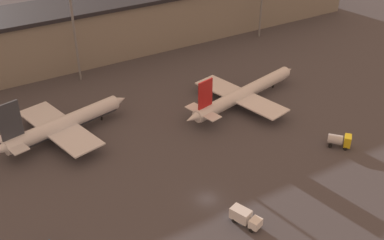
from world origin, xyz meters
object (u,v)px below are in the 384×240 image
Objects in this scene: service_vehicle_1 at (245,217)px; airplane_1 at (243,94)px; airplane_0 at (63,125)px; service_vehicle_3 at (340,140)px.

airplane_1 is at bearing 124.58° from service_vehicle_1.
service_vehicle_1 is at bearing -80.08° from airplane_0.
airplane_0 is 66.96m from service_vehicle_3.
airplane_0 is 5.61× the size of service_vehicle_1.
airplane_1 is 7.72× the size of service_vehicle_3.
service_vehicle_1 is (-27.47, -38.36, -1.29)m from airplane_1.
airplane_0 is at bearing -176.74° from service_vehicle_1.
airplane_1 is 29.74m from service_vehicle_3.
airplane_1 is 47.20m from service_vehicle_1.
airplane_1 is (47.72, -9.20, -0.37)m from airplane_0.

